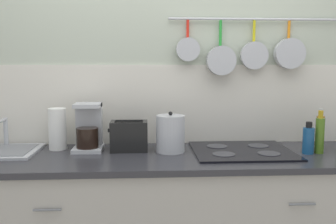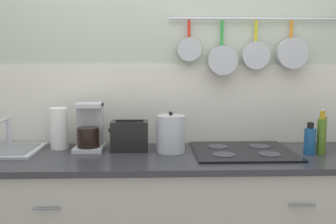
% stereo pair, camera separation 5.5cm
% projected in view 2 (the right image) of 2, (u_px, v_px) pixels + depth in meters
% --- Properties ---
extents(wall_back, '(7.20, 0.15, 2.60)m').
position_uv_depth(wall_back, '(171.00, 89.00, 2.52)').
color(wall_back, '#B2BCA8').
rests_on(wall_back, ground_plane).
extents(countertop, '(2.65, 0.66, 0.03)m').
position_uv_depth(countertop, '(173.00, 158.00, 2.20)').
color(countertop, '#2D2D33').
rests_on(countertop, cabinet_base).
extents(sink_basin, '(0.47, 0.40, 0.19)m').
position_uv_depth(sink_basin, '(0.00, 149.00, 2.28)').
color(sink_basin, '#B7BABF').
rests_on(sink_basin, countertop).
extents(paper_towel_roll, '(0.11, 0.11, 0.26)m').
position_uv_depth(paper_towel_roll, '(59.00, 128.00, 2.35)').
color(paper_towel_roll, white).
rests_on(paper_towel_roll, countertop).
extents(coffee_maker, '(0.18, 0.20, 0.29)m').
position_uv_depth(coffee_maker, '(90.00, 130.00, 2.33)').
color(coffee_maker, '#B7BABF').
rests_on(coffee_maker, countertop).
extents(toaster, '(0.24, 0.14, 0.19)m').
position_uv_depth(toaster, '(130.00, 136.00, 2.30)').
color(toaster, black).
rests_on(toaster, countertop).
extents(kettle, '(0.18, 0.18, 0.25)m').
position_uv_depth(kettle, '(171.00, 134.00, 2.26)').
color(kettle, '#B7BABF').
rests_on(kettle, countertop).
extents(cooktop, '(0.59, 0.52, 0.01)m').
position_uv_depth(cooktop, '(243.00, 151.00, 2.26)').
color(cooktop, black).
rests_on(cooktop, countertop).
extents(bottle_cooking_wine, '(0.07, 0.07, 0.19)m').
position_uv_depth(bottle_cooking_wine, '(310.00, 140.00, 2.20)').
color(bottle_cooking_wine, navy).
rests_on(bottle_cooking_wine, countertop).
extents(bottle_dish_soap, '(0.05, 0.05, 0.26)m').
position_uv_depth(bottle_dish_soap, '(321.00, 135.00, 2.20)').
color(bottle_dish_soap, '#4C721E').
rests_on(bottle_dish_soap, countertop).
extents(bottle_vinegar, '(0.05, 0.05, 0.25)m').
position_uv_depth(bottle_vinegar, '(322.00, 132.00, 2.33)').
color(bottle_vinegar, '#8C5919').
rests_on(bottle_vinegar, countertop).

